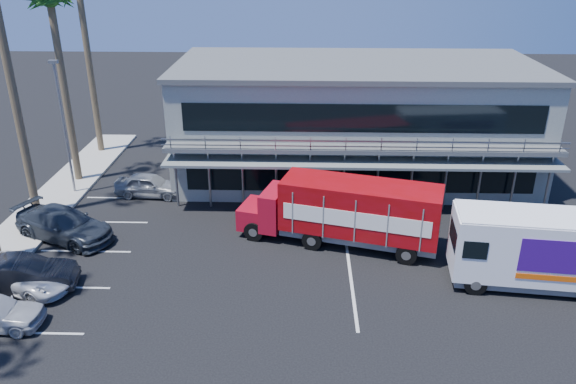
{
  "coord_description": "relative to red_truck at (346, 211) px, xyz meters",
  "views": [
    {
      "loc": [
        -0.21,
        -19.96,
        13.99
      ],
      "look_at": [
        -1.01,
        6.4,
        2.3
      ],
      "focal_mm": 35.0,
      "sensor_mm": 36.0,
      "label": 1
    }
  ],
  "objects": [
    {
      "name": "white_van",
      "position": [
        8.03,
        -3.54,
        -0.02
      ],
      "size": [
        7.34,
        3.23,
        3.47
      ],
      "rotation": [
        0.0,
        0.0,
        -0.11
      ],
      "color": "white",
      "rests_on": "ground"
    },
    {
      "name": "palm_e",
      "position": [
        -16.61,
        7.81,
        8.71
      ],
      "size": [
        2.8,
        2.8,
        12.25
      ],
      "color": "brown",
      "rests_on": "ground"
    },
    {
      "name": "light_pole_far",
      "position": [
        -16.11,
        5.81,
        2.64
      ],
      "size": [
        0.5,
        0.25,
        8.09
      ],
      "color": "gray",
      "rests_on": "ground"
    },
    {
      "name": "parked_car_b",
      "position": [
        -14.41,
        -4.63,
        -1.09
      ],
      "size": [
        4.89,
        2.43,
        1.54
      ],
      "primitive_type": "imported",
      "rotation": [
        0.0,
        0.0,
        1.75
      ],
      "color": "black",
      "rests_on": "ground"
    },
    {
      "name": "parked_car_c",
      "position": [
        -14.41,
        -4.39,
        -1.2
      ],
      "size": [
        5.19,
        3.68,
        1.31
      ],
      "primitive_type": "imported",
      "rotation": [
        0.0,
        0.0,
        1.22
      ],
      "color": "white",
      "rests_on": "ground"
    },
    {
      "name": "curb_strip",
      "position": [
        -16.91,
        0.81,
        -1.78
      ],
      "size": [
        3.0,
        32.0,
        0.16
      ],
      "primitive_type": "cube",
      "color": "#A5A399",
      "rests_on": "ground"
    },
    {
      "name": "red_truck",
      "position": [
        0.0,
        0.0,
        0.0
      ],
      "size": [
        10.3,
        4.94,
        3.38
      ],
      "rotation": [
        0.0,
        0.0,
        -0.27
      ],
      "color": "#A10D1F",
      "rests_on": "ground"
    },
    {
      "name": "building",
      "position": [
        1.09,
        9.75,
        1.8
      ],
      "size": [
        22.4,
        12.0,
        7.3
      ],
      "color": "gray",
      "rests_on": "ground"
    },
    {
      "name": "parked_car_d",
      "position": [
        -14.41,
        0.14,
        -1.06
      ],
      "size": [
        5.92,
        4.3,
        1.59
      ],
      "primitive_type": "imported",
      "rotation": [
        0.0,
        0.0,
        1.14
      ],
      "color": "#2A3139",
      "rests_on": "ground"
    },
    {
      "name": "parked_car_e",
      "position": [
        -11.41,
        5.61,
        -1.16
      ],
      "size": [
        4.2,
        1.95,
        1.39
      ],
      "primitive_type": "imported",
      "rotation": [
        0.0,
        0.0,
        1.49
      ],
      "color": "gray",
      "rests_on": "ground"
    },
    {
      "name": "ground",
      "position": [
        -1.91,
        -5.19,
        -1.86
      ],
      "size": [
        120.0,
        120.0,
        0.0
      ],
      "primitive_type": "plane",
      "color": "black",
      "rests_on": "ground"
    }
  ]
}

